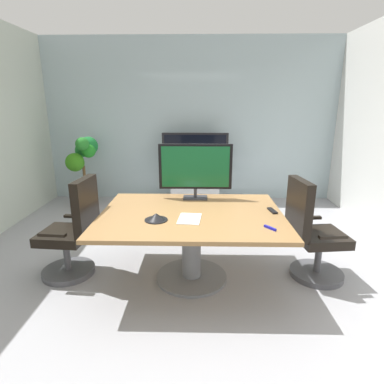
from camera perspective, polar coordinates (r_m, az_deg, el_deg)
ground_plane at (r=3.62m, az=-1.44°, el=-14.25°), size 6.81×6.81×0.00m
wall_back_glass_partition at (r=6.04m, az=-0.22°, el=12.85°), size 5.52×0.10×2.99m
conference_table at (r=3.24m, az=-0.10°, el=-6.77°), size 1.85×1.37×0.75m
office_chair_left at (r=3.59m, az=-20.96°, el=-7.52°), size 0.61×0.59×1.09m
office_chair_right at (r=3.54m, az=21.11°, el=-7.84°), size 0.62×0.60×1.09m
tv_monitor at (r=3.57m, az=0.62°, el=4.39°), size 0.84×0.18×0.64m
wall_display_unit at (r=5.84m, az=0.57°, el=2.30°), size 1.20×0.36×1.31m
potted_plant at (r=5.91m, az=-19.28°, el=5.09°), size 0.50×0.61×1.26m
conference_phone at (r=2.99m, az=-6.61°, el=-4.61°), size 0.22×0.22×0.07m
remote_control at (r=3.32m, az=14.51°, el=-3.33°), size 0.08×0.18×0.02m
whiteboard_marker at (r=2.86m, az=14.11°, el=-6.40°), size 0.09×0.12×0.02m
paper_notepad at (r=3.01m, az=-0.46°, el=-4.92°), size 0.24×0.32×0.01m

